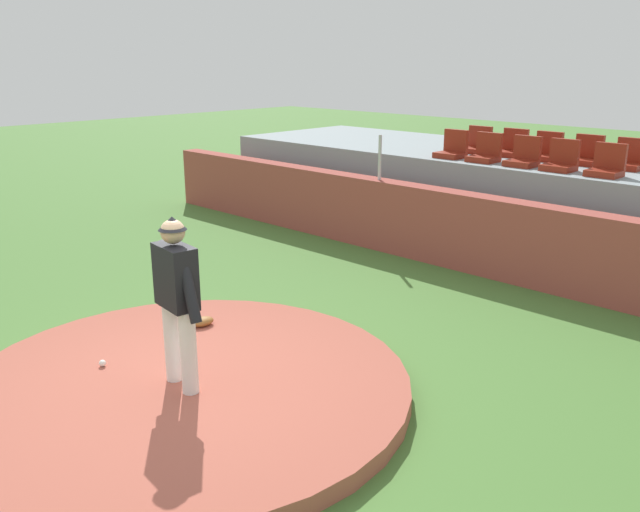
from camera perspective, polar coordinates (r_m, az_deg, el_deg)
The scene contains 18 objects.
ground_plane at distance 7.25m, azimuth -11.43°, elevation -11.62°, with size 60.00×60.00×0.00m, color #487633.
pitchers_mound at distance 7.20m, azimuth -11.47°, elevation -10.96°, with size 4.69×4.69×0.19m, color #A95444.
pitcher at distance 6.63m, azimuth -12.21°, elevation -2.92°, with size 0.80×0.32×1.77m.
baseball at distance 7.64m, azimuth -18.17°, elevation -8.74°, with size 0.07×0.07×0.07m, color white.
fielding_glove at distance 8.42m, azimuth -10.08°, elevation -5.57°, with size 0.30×0.20×0.11m, color brown.
brick_barrier at distance 11.07m, azimuth 13.65°, elevation 1.80°, with size 15.94×0.40×1.27m, color #9D453B.
fence_post_left at distance 12.06m, azimuth 5.16°, elevation 8.43°, with size 0.06×0.06×0.80m, color silver.
bleacher_platform at distance 13.11m, azimuth 19.10°, elevation 4.42°, with size 13.71×3.50×1.62m, color gray.
stadium_chair_0 at distance 12.55m, azimuth 11.31°, elevation 9.00°, with size 0.48×0.44×0.50m.
stadium_chair_1 at distance 12.19m, azimuth 14.03°, elevation 8.61°, with size 0.48×0.44×0.50m.
stadium_chair_2 at distance 11.85m, azimuth 17.10°, elevation 8.15°, with size 0.48×0.44×0.50m.
stadium_chair_3 at distance 11.57m, azimuth 19.99°, elevation 7.69°, with size 0.48×0.44×0.50m.
stadium_chair_4 at distance 11.28m, azimuth 23.40°, elevation 7.11°, with size 0.48×0.44×0.50m.
stadium_chair_5 at distance 13.30m, azimuth 13.33°, elevation 9.30°, with size 0.48×0.44×0.50m.
stadium_chair_6 at distance 12.99m, azimuth 16.19°, elevation 8.92°, with size 0.48×0.44×0.50m.
stadium_chair_7 at distance 12.64m, azimuth 18.85°, elevation 8.49°, with size 0.48×0.44×0.50m.
stadium_chair_8 at distance 12.38m, azimuth 21.89°, elevation 8.03°, with size 0.48×0.44×0.50m.
stadium_chair_9 at distance 12.14m, azimuth 24.98°, elevation 7.52°, with size 0.48×0.44×0.50m.
Camera 1 is at (5.35, -3.51, 3.40)m, focal length 37.27 mm.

